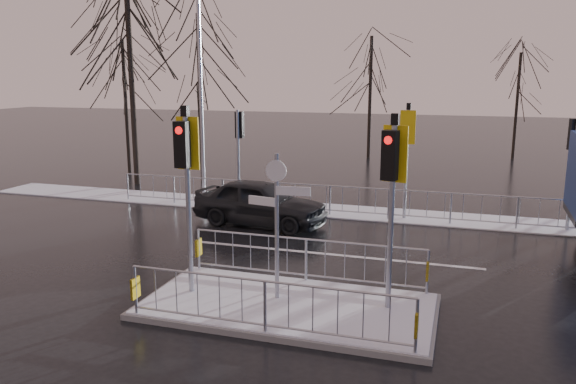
% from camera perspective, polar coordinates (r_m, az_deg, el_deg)
% --- Properties ---
extents(ground, '(120.00, 120.00, 0.00)m').
position_cam_1_polar(ground, '(11.87, -0.03, -11.83)').
color(ground, black).
rests_on(ground, ground).
extents(snow_verge, '(30.00, 2.00, 0.04)m').
position_cam_1_polar(snow_verge, '(19.82, 7.47, -2.12)').
color(snow_verge, white).
rests_on(snow_verge, ground).
extents(lane_markings, '(8.00, 11.38, 0.01)m').
position_cam_1_polar(lane_markings, '(11.58, -0.53, -12.45)').
color(lane_markings, silver).
rests_on(lane_markings, ground).
extents(traffic_island, '(6.00, 3.04, 4.15)m').
position_cam_1_polar(traffic_island, '(11.73, -0.06, -10.06)').
color(traffic_island, slate).
rests_on(traffic_island, ground).
extents(far_kerb_fixtures, '(18.00, 0.65, 3.83)m').
position_cam_1_polar(far_kerb_fixtures, '(19.07, 8.15, 0.38)').
color(far_kerb_fixtures, '#9A9FA8').
rests_on(far_kerb_fixtures, ground).
extents(car_far_lane, '(4.54, 2.30, 1.48)m').
position_cam_1_polar(car_far_lane, '(18.06, -2.83, -1.05)').
color(car_far_lane, black).
rests_on(car_far_lane, ground).
extents(tree_near_a, '(4.75, 4.75, 8.97)m').
position_cam_1_polar(tree_near_a, '(25.45, -15.82, 14.43)').
color(tree_near_a, black).
rests_on(tree_near_a, ground).
extents(tree_near_b, '(4.00, 4.00, 7.55)m').
position_cam_1_polar(tree_near_b, '(25.50, -8.98, 12.55)').
color(tree_near_b, black).
rests_on(tree_near_b, ground).
extents(tree_near_c, '(3.50, 3.50, 6.61)m').
position_cam_1_polar(tree_near_c, '(28.61, -16.28, 10.84)').
color(tree_near_c, black).
rests_on(tree_near_c, ground).
extents(tree_far_a, '(3.75, 3.75, 7.08)m').
position_cam_1_polar(tree_far_a, '(32.79, 8.40, 11.81)').
color(tree_far_a, black).
rests_on(tree_far_a, ground).
extents(tree_far_b, '(3.25, 3.25, 6.14)m').
position_cam_1_polar(tree_far_b, '(34.48, 22.36, 9.99)').
color(tree_far_b, black).
rests_on(tree_far_b, ground).
extents(street_lamp_left, '(1.25, 0.18, 8.20)m').
position_cam_1_polar(street_lamp_left, '(22.11, -8.71, 10.99)').
color(street_lamp_left, '#9A9FA8').
rests_on(street_lamp_left, ground).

